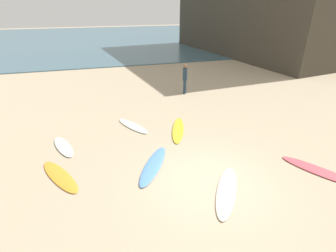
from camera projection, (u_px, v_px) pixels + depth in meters
name	position (u px, v px, depth m)	size (l,w,h in m)	color
ground_plane	(209.00, 181.00, 8.26)	(120.00, 120.00, 0.00)	tan
ocean_water	(110.00, 38.00, 40.12)	(120.00, 40.00, 0.08)	#426675
surfboard_0	(227.00, 191.00, 7.75)	(0.57, 2.52, 0.08)	#F8EBCF
surfboard_1	(178.00, 130.00, 11.46)	(0.50, 2.55, 0.09)	yellow
surfboard_2	(63.00, 147.00, 10.12)	(0.50, 1.90, 0.08)	white
surfboard_3	(133.00, 126.00, 11.81)	(0.49, 2.08, 0.08)	white
surfboard_4	(153.00, 165.00, 8.97)	(0.55, 2.50, 0.09)	#568FE3
surfboard_5	(318.00, 170.00, 8.70)	(0.57, 2.42, 0.07)	#D6505A
surfboard_6	(60.00, 176.00, 8.42)	(0.54, 2.32, 0.06)	orange
beachgoer_near	(185.00, 77.00, 15.66)	(0.39, 0.39, 1.83)	#1E3342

